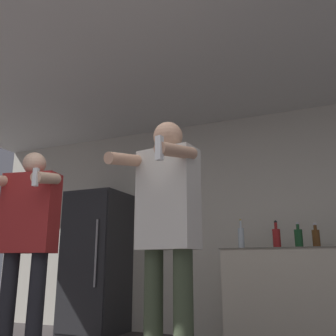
{
  "coord_description": "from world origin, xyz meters",
  "views": [
    {
      "loc": [
        1.08,
        -1.24,
        0.78
      ],
      "look_at": [
        0.12,
        0.99,
        1.41
      ],
      "focal_mm": 40.0,
      "sensor_mm": 36.0,
      "label": 1
    }
  ],
  "objects_px": {
    "person_man_side": "(27,233)",
    "bottle_brown_liquor": "(299,238)",
    "person_woman_foreground": "(167,224)",
    "bottle_red_label": "(316,237)",
    "bottle_dark_rum": "(241,238)",
    "bottle_green_wine": "(277,237)",
    "refrigerator": "(97,261)"
  },
  "relations": [
    {
      "from": "bottle_red_label",
      "to": "bottle_green_wine",
      "type": "bearing_deg",
      "value": 180.0
    },
    {
      "from": "person_man_side",
      "to": "bottle_dark_rum",
      "type": "bearing_deg",
      "value": 47.47
    },
    {
      "from": "person_man_side",
      "to": "bottle_brown_liquor",
      "type": "bearing_deg",
      "value": 37.9
    },
    {
      "from": "refrigerator",
      "to": "person_woman_foreground",
      "type": "bearing_deg",
      "value": -46.18
    },
    {
      "from": "bottle_brown_liquor",
      "to": "bottle_green_wine",
      "type": "distance_m",
      "value": 0.21
    },
    {
      "from": "refrigerator",
      "to": "bottle_red_label",
      "type": "height_order",
      "value": "refrigerator"
    },
    {
      "from": "bottle_dark_rum",
      "to": "person_man_side",
      "type": "height_order",
      "value": "person_man_side"
    },
    {
      "from": "bottle_green_wine",
      "to": "bottle_dark_rum",
      "type": "bearing_deg",
      "value": 180.0
    },
    {
      "from": "bottle_green_wine",
      "to": "person_man_side",
      "type": "relative_size",
      "value": 0.16
    },
    {
      "from": "person_woman_foreground",
      "to": "person_man_side",
      "type": "relative_size",
      "value": 1.0
    },
    {
      "from": "refrigerator",
      "to": "bottle_red_label",
      "type": "relative_size",
      "value": 7.03
    },
    {
      "from": "refrigerator",
      "to": "bottle_green_wine",
      "type": "distance_m",
      "value": 2.19
    },
    {
      "from": "refrigerator",
      "to": "bottle_green_wine",
      "type": "bearing_deg",
      "value": -1.9
    },
    {
      "from": "refrigerator",
      "to": "bottle_dark_rum",
      "type": "bearing_deg",
      "value": -2.27
    },
    {
      "from": "bottle_brown_liquor",
      "to": "person_man_side",
      "type": "relative_size",
      "value": 0.15
    },
    {
      "from": "person_woman_foreground",
      "to": "refrigerator",
      "type": "bearing_deg",
      "value": 133.82
    },
    {
      "from": "bottle_red_label",
      "to": "person_woman_foreground",
      "type": "bearing_deg",
      "value": -115.53
    },
    {
      "from": "bottle_dark_rum",
      "to": "person_man_side",
      "type": "bearing_deg",
      "value": -132.53
    },
    {
      "from": "person_man_side",
      "to": "person_woman_foreground",
      "type": "bearing_deg",
      "value": -7.62
    },
    {
      "from": "bottle_red_label",
      "to": "bottle_dark_rum",
      "type": "distance_m",
      "value": 0.73
    },
    {
      "from": "bottle_brown_liquor",
      "to": "person_man_side",
      "type": "xyz_separation_m",
      "value": [
        -1.99,
        -1.55,
        -0.01
      ]
    },
    {
      "from": "refrigerator",
      "to": "bottle_red_label",
      "type": "distance_m",
      "value": 2.56
    },
    {
      "from": "bottle_red_label",
      "to": "person_man_side",
      "type": "relative_size",
      "value": 0.14
    },
    {
      "from": "bottle_red_label",
      "to": "bottle_brown_liquor",
      "type": "bearing_deg",
      "value": 180.0
    },
    {
      "from": "bottle_green_wine",
      "to": "person_woman_foreground",
      "type": "relative_size",
      "value": 0.16
    },
    {
      "from": "person_woman_foreground",
      "to": "bottle_red_label",
      "type": "bearing_deg",
      "value": 64.47
    },
    {
      "from": "bottle_brown_liquor",
      "to": "bottle_dark_rum",
      "type": "height_order",
      "value": "bottle_dark_rum"
    },
    {
      "from": "refrigerator",
      "to": "bottle_brown_liquor",
      "type": "distance_m",
      "value": 2.4
    },
    {
      "from": "bottle_green_wine",
      "to": "person_man_side",
      "type": "bearing_deg",
      "value": -138.96
    },
    {
      "from": "bottle_brown_liquor",
      "to": "bottle_dark_rum",
      "type": "distance_m",
      "value": 0.57
    },
    {
      "from": "bottle_brown_liquor",
      "to": "person_woman_foreground",
      "type": "relative_size",
      "value": 0.15
    },
    {
      "from": "bottle_red_label",
      "to": "bottle_green_wine",
      "type": "distance_m",
      "value": 0.37
    }
  ]
}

